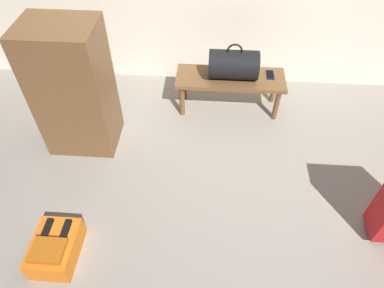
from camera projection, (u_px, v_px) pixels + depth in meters
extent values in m
plane|color=gray|center=(247.00, 198.00, 2.69)|extent=(6.60, 6.60, 0.00)
cube|color=brown|center=(230.00, 78.00, 3.19)|extent=(1.00, 0.36, 0.04)
cylinder|color=brown|center=(182.00, 101.00, 3.25)|extent=(0.05, 0.05, 0.33)
cylinder|color=brown|center=(276.00, 105.00, 3.21)|extent=(0.05, 0.05, 0.33)
cylinder|color=brown|center=(184.00, 84.00, 3.43)|extent=(0.05, 0.05, 0.33)
cylinder|color=brown|center=(274.00, 88.00, 3.39)|extent=(0.05, 0.05, 0.33)
cylinder|color=black|center=(233.00, 65.00, 3.08)|extent=(0.44, 0.26, 0.26)
torus|color=black|center=(235.00, 51.00, 2.98)|extent=(0.14, 0.02, 0.14)
cube|color=#191E4C|center=(270.00, 75.00, 3.19)|extent=(0.07, 0.14, 0.01)
cube|color=black|center=(270.00, 74.00, 3.19)|extent=(0.06, 0.13, 0.00)
cylinder|color=black|center=(372.00, 222.00, 2.52)|extent=(0.02, 0.05, 0.05)
cube|color=orange|center=(56.00, 248.00, 2.31)|extent=(0.28, 0.38, 0.17)
cube|color=#AD5514|center=(48.00, 250.00, 2.19)|extent=(0.21, 0.17, 0.04)
cube|color=black|center=(46.00, 232.00, 2.29)|extent=(0.04, 0.19, 0.02)
cube|color=black|center=(65.00, 233.00, 2.28)|extent=(0.04, 0.19, 0.02)
cube|color=brown|center=(74.00, 90.00, 2.74)|extent=(0.56, 0.44, 1.10)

